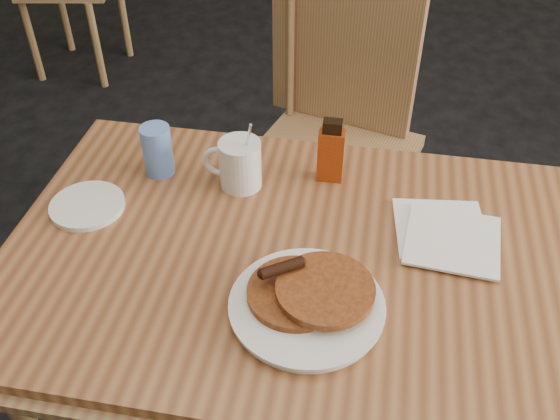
{
  "coord_description": "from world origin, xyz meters",
  "views": [
    {
      "loc": [
        0.15,
        -0.81,
        1.6
      ],
      "look_at": [
        -0.02,
        0.03,
        0.86
      ],
      "focal_mm": 40.0,
      "sensor_mm": 36.0,
      "label": 1
    }
  ],
  "objects_px": {
    "coffee_mug": "(239,163)",
    "pancake_plate": "(308,301)",
    "chair_main_far": "(336,110)",
    "blue_tumbler": "(157,150)",
    "syrup_bottle": "(331,152)",
    "main_table": "(295,268)"
  },
  "relations": [
    {
      "from": "coffee_mug",
      "to": "pancake_plate",
      "type": "bearing_deg",
      "value": -72.24
    },
    {
      "from": "syrup_bottle",
      "to": "blue_tumbler",
      "type": "bearing_deg",
      "value": -174.76
    },
    {
      "from": "chair_main_far",
      "to": "pancake_plate",
      "type": "distance_m",
      "value": 0.92
    },
    {
      "from": "chair_main_far",
      "to": "coffee_mug",
      "type": "relative_size",
      "value": 5.93
    },
    {
      "from": "main_table",
      "to": "pancake_plate",
      "type": "distance_m",
      "value": 0.15
    },
    {
      "from": "syrup_bottle",
      "to": "coffee_mug",
      "type": "bearing_deg",
      "value": -164.83
    },
    {
      "from": "blue_tumbler",
      "to": "syrup_bottle",
      "type": "bearing_deg",
      "value": 7.82
    },
    {
      "from": "main_table",
      "to": "blue_tumbler",
      "type": "relative_size",
      "value": 10.28
    },
    {
      "from": "syrup_bottle",
      "to": "pancake_plate",
      "type": "bearing_deg",
      "value": -90.53
    },
    {
      "from": "chair_main_far",
      "to": "blue_tumbler",
      "type": "xyz_separation_m",
      "value": [
        -0.33,
        -0.57,
        0.2
      ]
    },
    {
      "from": "chair_main_far",
      "to": "blue_tumbler",
      "type": "bearing_deg",
      "value": -105.56
    },
    {
      "from": "pancake_plate",
      "to": "chair_main_far",
      "type": "bearing_deg",
      "value": 93.59
    },
    {
      "from": "pancake_plate",
      "to": "coffee_mug",
      "type": "height_order",
      "value": "coffee_mug"
    },
    {
      "from": "chair_main_far",
      "to": "coffee_mug",
      "type": "distance_m",
      "value": 0.63
    },
    {
      "from": "syrup_bottle",
      "to": "blue_tumbler",
      "type": "distance_m",
      "value": 0.38
    },
    {
      "from": "pancake_plate",
      "to": "syrup_bottle",
      "type": "xyz_separation_m",
      "value": [
        -0.01,
        0.38,
        0.05
      ]
    },
    {
      "from": "pancake_plate",
      "to": "blue_tumbler",
      "type": "bearing_deg",
      "value": 139.84
    },
    {
      "from": "pancake_plate",
      "to": "coffee_mug",
      "type": "bearing_deg",
      "value": 122.45
    },
    {
      "from": "main_table",
      "to": "syrup_bottle",
      "type": "height_order",
      "value": "syrup_bottle"
    },
    {
      "from": "main_table",
      "to": "chair_main_far",
      "type": "distance_m",
      "value": 0.77
    },
    {
      "from": "pancake_plate",
      "to": "blue_tumbler",
      "type": "xyz_separation_m",
      "value": [
        -0.39,
        0.33,
        0.04
      ]
    },
    {
      "from": "main_table",
      "to": "coffee_mug",
      "type": "xyz_separation_m",
      "value": [
        -0.16,
        0.19,
        0.1
      ]
    }
  ]
}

